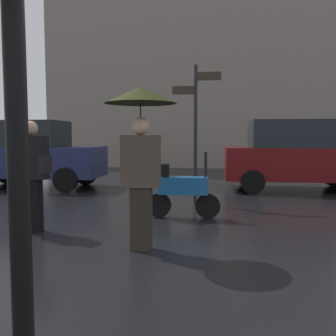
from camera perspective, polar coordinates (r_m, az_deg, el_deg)
name	(u,v)px	position (r m, az deg, el deg)	size (l,w,h in m)	color
pedestrian_with_umbrella	(141,128)	(4.93, -4.20, 6.06)	(0.95, 0.95, 2.16)	#2A241E
pedestrian_with_bag	(32,169)	(6.27, -20.03, -0.21)	(0.54, 0.24, 1.76)	black
parked_scooter	(181,188)	(6.97, 1.96, -3.13)	(1.38, 0.32, 1.23)	black
parked_car_left	(295,155)	(11.20, 18.82, 1.88)	(4.04, 2.03, 1.98)	#590C0F
parked_car_right	(31,154)	(11.86, -20.23, 2.03)	(4.12, 1.83, 1.99)	#1E234C
street_signpost	(196,121)	(8.40, 4.26, 7.23)	(1.08, 0.08, 3.10)	black
building_block	(194,30)	(20.30, 3.98, 20.24)	(14.67, 2.89, 13.86)	gray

